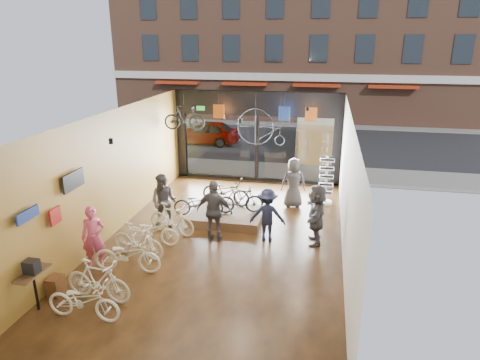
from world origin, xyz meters
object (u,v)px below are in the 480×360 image
(box_truck, at_px, (320,130))
(display_platform, at_px, (227,216))
(customer_5, at_px, (316,214))
(hung_bike, at_px, (184,118))
(floor_bike_1, at_px, (98,280))
(floor_bike_4, at_px, (152,231))
(customer_4, at_px, (293,183))
(customer_2, at_px, (214,211))
(penny_farthing, at_px, (263,128))
(street_car, at_px, (205,132))
(floor_bike_3, at_px, (138,241))
(floor_bike_2, at_px, (127,255))
(display_bike_right, at_px, (226,191))
(floor_bike_5, at_px, (172,219))
(customer_0, at_px, (94,237))
(customer_3, at_px, (267,215))
(floor_bike_0, at_px, (83,301))
(sunglasses_rack, at_px, (326,181))
(display_bike_mid, at_px, (240,200))
(display_bike_left, at_px, (198,203))
(customer_1, at_px, (164,202))

(box_truck, height_order, display_platform, box_truck)
(customer_5, xyz_separation_m, hung_bike, (-5.27, 3.83, 2.01))
(customer_5, bearing_deg, floor_bike_1, -52.93)
(hung_bike, bearing_deg, floor_bike_4, 179.53)
(box_truck, distance_m, customer_4, 7.87)
(customer_2, distance_m, penny_farthing, 5.23)
(box_truck, relative_size, customer_4, 3.62)
(box_truck, height_order, customer_2, box_truck)
(street_car, bearing_deg, customer_5, 30.06)
(floor_bike_3, xyz_separation_m, customer_5, (4.81, 1.87, 0.42))
(floor_bike_2, distance_m, display_bike_right, 4.76)
(floor_bike_5, relative_size, penny_farthing, 0.90)
(display_bike_right, height_order, customer_5, customer_5)
(customer_2, bearing_deg, box_truck, -100.06)
(display_platform, relative_size, penny_farthing, 1.31)
(customer_0, bearing_deg, display_platform, 33.95)
(street_car, height_order, customer_5, customer_5)
(customer_0, bearing_deg, box_truck, 47.91)
(floor_bike_1, bearing_deg, display_platform, -13.96)
(floor_bike_3, bearing_deg, customer_3, -50.18)
(floor_bike_0, relative_size, customer_5, 0.93)
(floor_bike_0, height_order, sunglasses_rack, sunglasses_rack)
(floor_bike_2, xyz_separation_m, customer_4, (3.84, 5.47, 0.44))
(display_bike_mid, bearing_deg, floor_bike_3, 126.63)
(floor_bike_5, xyz_separation_m, penny_farthing, (2.12, 4.78, 2.00))
(box_truck, relative_size, floor_bike_2, 3.67)
(box_truck, xyz_separation_m, display_bike_right, (-2.96, -8.81, -0.52))
(street_car, distance_m, display_bike_mid, 11.32)
(floor_bike_3, bearing_deg, customer_0, 141.10)
(display_bike_left, relative_size, customer_1, 0.91)
(floor_bike_2, bearing_deg, floor_bike_1, 171.63)
(floor_bike_0, xyz_separation_m, display_bike_left, (0.98, 5.33, 0.28))
(floor_bike_0, relative_size, display_bike_right, 0.95)
(floor_bike_1, bearing_deg, floor_bike_4, 4.03)
(display_platform, bearing_deg, street_car, 109.61)
(customer_1, height_order, customer_4, customer_4)
(box_truck, relative_size, floor_bike_0, 3.87)
(street_car, relative_size, hung_bike, 2.54)
(floor_bike_5, height_order, display_bike_left, display_bike_left)
(customer_1, bearing_deg, floor_bike_3, -88.75)
(customer_0, xyz_separation_m, customer_1, (0.92, 2.71, 0.05))
(display_bike_mid, relative_size, customer_2, 0.83)
(display_bike_mid, relative_size, customer_0, 0.92)
(customer_2, xyz_separation_m, customer_5, (2.98, 0.43, -0.03))
(floor_bike_1, relative_size, customer_2, 0.89)
(display_bike_mid, bearing_deg, street_car, 5.93)
(customer_0, distance_m, customer_2, 3.48)
(customer_3, distance_m, customer_4, 2.97)
(display_bike_right, bearing_deg, box_truck, -7.13)
(floor_bike_3, bearing_deg, box_truck, -7.87)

